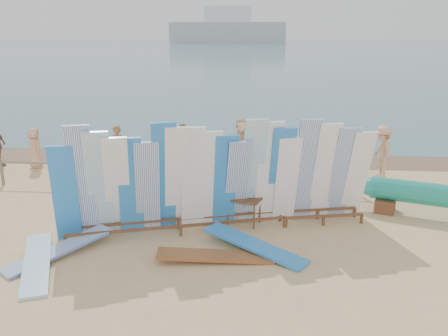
# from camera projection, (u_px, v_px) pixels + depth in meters

# --- Properties ---
(ground) EXTENTS (160.00, 160.00, 0.00)m
(ground) POSITION_uv_depth(u_px,v_px,m) (155.00, 224.00, 13.01)
(ground) COLOR tan
(ground) RESTS_ON ground
(ocean) EXTENTS (320.00, 240.00, 0.02)m
(ocean) POSITION_uv_depth(u_px,v_px,m) (255.00, 49.00, 135.43)
(ocean) COLOR #3E6770
(ocean) RESTS_ON ground
(wet_sand_strip) EXTENTS (40.00, 2.60, 0.01)m
(wet_sand_strip) POSITION_uv_depth(u_px,v_px,m) (193.00, 157.00, 19.90)
(wet_sand_strip) COLOR brown
(wet_sand_strip) RESTS_ON ground
(distant_ship) EXTENTS (45.00, 8.00, 14.00)m
(distant_ship) POSITION_uv_depth(u_px,v_px,m) (228.00, 29.00, 184.66)
(distant_ship) COLOR #999EA3
(distant_ship) RESTS_ON ocean
(fence) EXTENTS (12.08, 0.08, 0.90)m
(fence) POSITION_uv_depth(u_px,v_px,m) (174.00, 171.00, 15.71)
(fence) COLOR #756959
(fence) RESTS_ON ground
(main_surfboard_rack) EXTENTS (6.05, 2.45, 3.05)m
(main_surfboard_rack) POSITION_uv_depth(u_px,v_px,m) (179.00, 183.00, 12.12)
(main_surfboard_rack) COLOR brown
(main_surfboard_rack) RESTS_ON ground
(side_surfboard_rack) EXTENTS (2.67, 1.30, 2.98)m
(side_surfboard_rack) POSITION_uv_depth(u_px,v_px,m) (323.00, 176.00, 12.79)
(side_surfboard_rack) COLOR brown
(side_surfboard_rack) RESTS_ON ground
(vendor_table) EXTENTS (1.08, 0.90, 1.22)m
(vendor_table) POSITION_uv_depth(u_px,v_px,m) (244.00, 210.00, 12.95)
(vendor_table) COLOR brown
(vendor_table) RESTS_ON ground
(flat_board_c) EXTENTS (2.75, 0.87, 0.23)m
(flat_board_c) POSITION_uv_depth(u_px,v_px,m) (216.00, 260.00, 10.99)
(flat_board_c) COLOR #965629
(flat_board_c) RESTS_ON ground
(flat_board_a) EXTENTS (1.54, 2.71, 0.26)m
(flat_board_a) POSITION_uv_depth(u_px,v_px,m) (37.00, 268.00, 10.62)
(flat_board_a) COLOR #85B9D5
(flat_board_a) RESTS_ON ground
(flat_board_e) EXTENTS (2.08, 2.49, 0.31)m
(flat_board_e) POSITION_uv_depth(u_px,v_px,m) (60.00, 256.00, 11.21)
(flat_board_e) COLOR silver
(flat_board_e) RESTS_ON ground
(flat_board_d) EXTENTS (2.59, 1.88, 0.36)m
(flat_board_d) POSITION_uv_depth(u_px,v_px,m) (255.00, 252.00, 11.39)
(flat_board_d) COLOR #287ACC
(flat_board_d) RESTS_ON ground
(beach_chair_left) EXTENTS (0.66, 0.68, 0.95)m
(beach_chair_left) POSITION_uv_depth(u_px,v_px,m) (211.00, 173.00, 16.74)
(beach_chair_left) COLOR red
(beach_chair_left) RESTS_ON ground
(beach_chair_right) EXTENTS (0.70, 0.71, 0.88)m
(beach_chair_right) POSITION_uv_depth(u_px,v_px,m) (197.00, 176.00, 16.47)
(beach_chair_right) COLOR red
(beach_chair_right) RESTS_ON ground
(stroller) EXTENTS (0.79, 0.95, 1.13)m
(stroller) POSITION_uv_depth(u_px,v_px,m) (225.00, 170.00, 16.44)
(stroller) COLOR red
(stroller) RESTS_ON ground
(beachgoer_9) EXTENTS (0.57, 1.10, 1.62)m
(beachgoer_9) POSITION_uv_depth(u_px,v_px,m) (332.00, 145.00, 18.47)
(beachgoer_9) COLOR tan
(beachgoer_9) RESTS_ON ground
(beachgoer_3) EXTENTS (0.84, 1.07, 1.53)m
(beachgoer_3) POSITION_uv_depth(u_px,v_px,m) (156.00, 143.00, 19.10)
(beachgoer_3) COLOR tan
(beachgoer_3) RESTS_ON ground
(beachgoer_0) EXTENTS (0.64, 0.85, 1.57)m
(beachgoer_0) POSITION_uv_depth(u_px,v_px,m) (35.00, 148.00, 18.19)
(beachgoer_0) COLOR tan
(beachgoer_0) RESTS_ON ground
(beachgoer_10) EXTENTS (1.11, 1.10, 1.86)m
(beachgoer_10) POSITION_uv_depth(u_px,v_px,m) (332.00, 148.00, 17.49)
(beachgoer_10) COLOR #8C6042
(beachgoer_10) RESTS_ON ground
(beachgoer_5) EXTENTS (1.76, 1.11, 1.81)m
(beachgoer_5) POSITION_uv_depth(u_px,v_px,m) (242.00, 140.00, 18.84)
(beachgoer_5) COLOR beige
(beachgoer_5) RESTS_ON ground
(beachgoer_1) EXTENTS (0.71, 0.46, 1.80)m
(beachgoer_1) POSITION_uv_depth(u_px,v_px,m) (118.00, 149.00, 17.50)
(beachgoer_1) COLOR #8C6042
(beachgoer_1) RESTS_ON ground
(beachgoer_extra_0) EXTENTS (0.64, 1.27, 1.89)m
(beachgoer_extra_0) POSITION_uv_depth(u_px,v_px,m) (382.00, 152.00, 16.95)
(beachgoer_extra_0) COLOR tan
(beachgoer_extra_0) RESTS_ON ground
(beachgoer_4) EXTENTS (1.17, 0.89, 1.83)m
(beachgoer_4) POSITION_uv_depth(u_px,v_px,m) (183.00, 148.00, 17.62)
(beachgoer_4) COLOR #8C6042
(beachgoer_4) RESTS_ON ground
(beachgoer_8) EXTENTS (0.91, 0.98, 1.87)m
(beachgoer_8) POSITION_uv_depth(u_px,v_px,m) (277.00, 149.00, 17.33)
(beachgoer_8) COLOR beige
(beachgoer_8) RESTS_ON ground
(beachgoer_2) EXTENTS (0.83, 0.80, 1.60)m
(beachgoer_2) POSITION_uv_depth(u_px,v_px,m) (136.00, 159.00, 16.51)
(beachgoer_2) COLOR beige
(beachgoer_2) RESTS_ON ground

